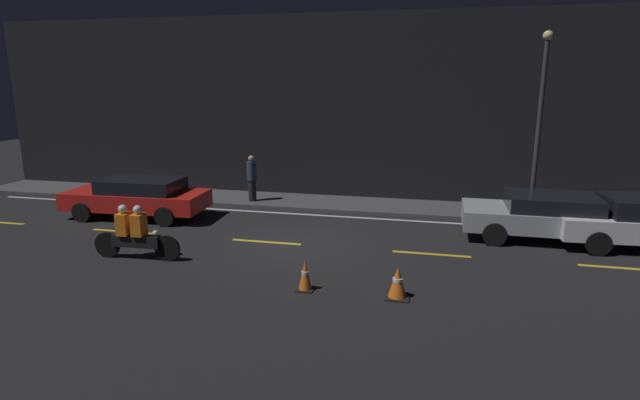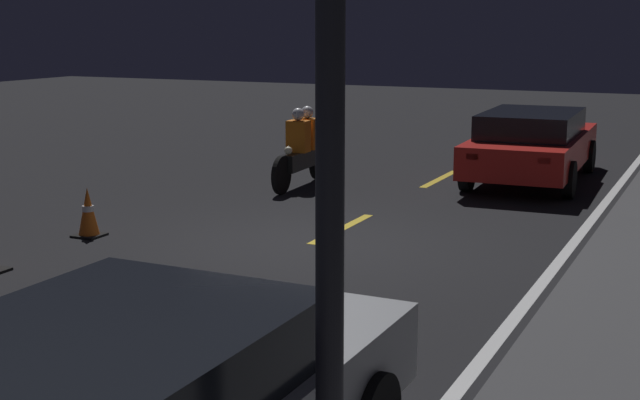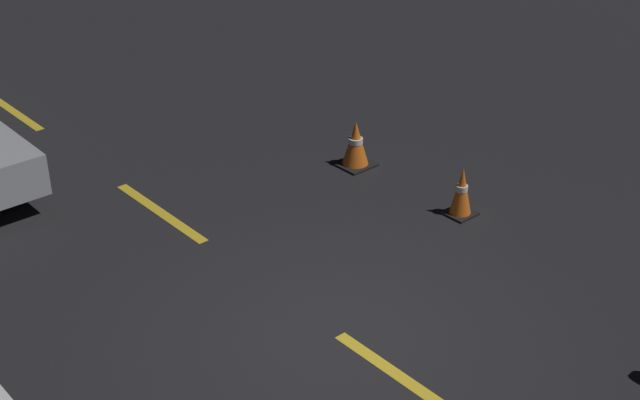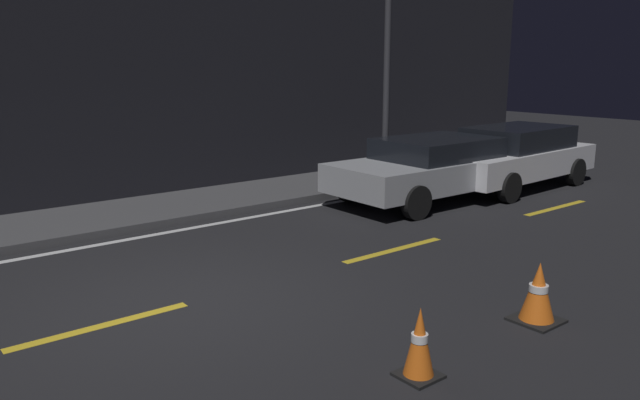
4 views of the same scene
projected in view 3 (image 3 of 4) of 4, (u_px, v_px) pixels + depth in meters
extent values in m
plane|color=black|center=(340.00, 335.00, 9.37)|extent=(56.00, 56.00, 0.00)
cube|color=gold|center=(408.00, 382.00, 8.71)|extent=(2.00, 0.14, 0.01)
cube|color=gold|center=(160.00, 212.00, 11.68)|extent=(2.00, 0.14, 0.01)
cube|color=gold|center=(13.00, 111.00, 14.66)|extent=(2.00, 0.14, 0.01)
cylinder|color=black|center=(24.00, 172.00, 12.00)|extent=(0.64, 0.19, 0.64)
cube|color=black|center=(460.00, 213.00, 11.63)|extent=(0.37, 0.37, 0.03)
cone|color=orange|center=(462.00, 190.00, 11.47)|extent=(0.28, 0.28, 0.65)
cylinder|color=white|center=(462.00, 188.00, 11.46)|extent=(0.16, 0.16, 0.08)
cube|color=black|center=(355.00, 164.00, 12.90)|extent=(0.49, 0.49, 0.03)
cone|color=orange|center=(356.00, 143.00, 12.74)|extent=(0.38, 0.38, 0.65)
cylinder|color=white|center=(356.00, 141.00, 12.72)|extent=(0.21, 0.21, 0.08)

